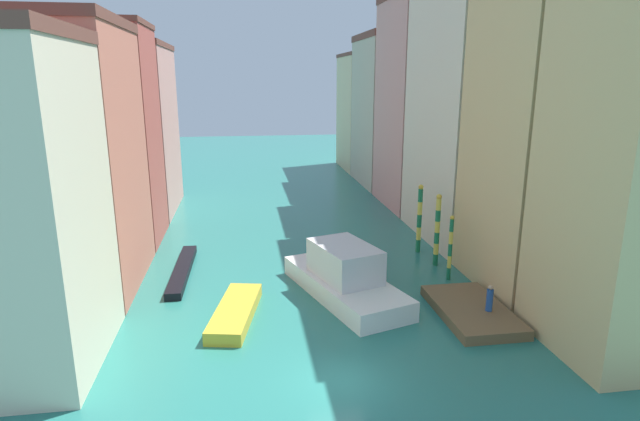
# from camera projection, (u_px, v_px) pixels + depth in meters

# --- Properties ---
(ground_plane) EXTENTS (154.00, 154.00, 0.00)m
(ground_plane) POSITION_uv_depth(u_px,v_px,m) (289.00, 227.00, 46.02)
(ground_plane) COLOR #28756B
(building_left_0) EXTENTS (7.39, 8.54, 15.14)m
(building_left_0) POSITION_uv_depth(u_px,v_px,m) (1.00, 206.00, 22.26)
(building_left_0) COLOR beige
(building_left_0) RESTS_ON ground
(building_left_1) EXTENTS (7.39, 10.74, 16.47)m
(building_left_1) POSITION_uv_depth(u_px,v_px,m) (70.00, 158.00, 31.35)
(building_left_1) COLOR #C6705B
(building_left_1) RESTS_ON ground
(building_left_2) EXTENTS (7.39, 7.64, 17.15)m
(building_left_2) POSITION_uv_depth(u_px,v_px,m) (107.00, 136.00, 40.21)
(building_left_2) COLOR #B25147
(building_left_2) RESTS_ON ground
(building_left_3) EXTENTS (7.39, 12.16, 16.24)m
(building_left_3) POSITION_uv_depth(u_px,v_px,m) (134.00, 129.00, 50.11)
(building_left_3) COLOR tan
(building_left_3) RESTS_ON ground
(building_right_1) EXTENTS (7.39, 8.69, 21.78)m
(building_right_1) POSITION_uv_depth(u_px,v_px,m) (548.00, 114.00, 30.76)
(building_right_1) COLOR #DBB77A
(building_right_1) RESTS_ON ground
(building_right_2) EXTENTS (7.39, 12.03, 22.41)m
(building_right_2) POSITION_uv_depth(u_px,v_px,m) (472.00, 101.00, 40.72)
(building_right_2) COLOR beige
(building_right_2) RESTS_ON ground
(building_right_3) EXTENTS (7.39, 10.83, 20.97)m
(building_right_3) POSITION_uv_depth(u_px,v_px,m) (422.00, 103.00, 51.97)
(building_right_3) COLOR tan
(building_right_3) RESTS_ON ground
(building_right_4) EXTENTS (7.39, 12.13, 18.19)m
(building_right_4) POSITION_uv_depth(u_px,v_px,m) (390.00, 110.00, 63.44)
(building_right_4) COLOR #BCB299
(building_right_4) RESTS_ON ground
(building_right_5) EXTENTS (7.39, 11.02, 16.41)m
(building_right_5) POSITION_uv_depth(u_px,v_px,m) (368.00, 112.00, 74.65)
(building_right_5) COLOR beige
(building_right_5) RESTS_ON ground
(waterfront_dock) EXTENTS (3.70, 6.57, 0.57)m
(waterfront_dock) POSITION_uv_depth(u_px,v_px,m) (472.00, 311.00, 28.84)
(waterfront_dock) COLOR brown
(waterfront_dock) RESTS_ON ground
(person_on_dock) EXTENTS (0.36, 0.36, 1.50)m
(person_on_dock) POSITION_uv_depth(u_px,v_px,m) (490.00, 299.00, 28.03)
(person_on_dock) COLOR #234C93
(person_on_dock) RESTS_ON waterfront_dock
(mooring_pole_0) EXTENTS (0.29, 0.29, 4.40)m
(mooring_pole_0) POSITION_uv_depth(u_px,v_px,m) (450.00, 247.00, 33.52)
(mooring_pole_0) COLOR #197247
(mooring_pole_0) RESTS_ON ground
(mooring_pole_1) EXTENTS (0.39, 0.39, 5.20)m
(mooring_pole_1) POSITION_uv_depth(u_px,v_px,m) (437.00, 229.00, 36.09)
(mooring_pole_1) COLOR #197247
(mooring_pole_1) RESTS_ON ground
(mooring_pole_2) EXTENTS (0.39, 0.39, 5.28)m
(mooring_pole_2) POSITION_uv_depth(u_px,v_px,m) (419.00, 218.00, 38.86)
(mooring_pole_2) COLOR #197247
(mooring_pole_2) RESTS_ON ground
(vaporetto_white) EXTENTS (6.65, 10.73, 3.24)m
(vaporetto_white) POSITION_uv_depth(u_px,v_px,m) (345.00, 277.00, 31.30)
(vaporetto_white) COLOR white
(vaporetto_white) RESTS_ON ground
(gondola_black) EXTENTS (1.19, 9.16, 0.50)m
(gondola_black) POSITION_uv_depth(u_px,v_px,m) (182.00, 270.00, 35.03)
(gondola_black) COLOR black
(gondola_black) RESTS_ON ground
(motorboat_0) EXTENTS (3.16, 6.73, 0.72)m
(motorboat_0) POSITION_uv_depth(u_px,v_px,m) (235.00, 312.00, 28.50)
(motorboat_0) COLOR gold
(motorboat_0) RESTS_ON ground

